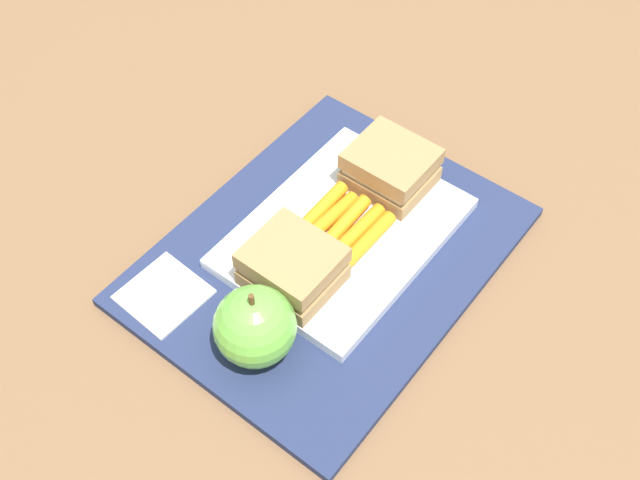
# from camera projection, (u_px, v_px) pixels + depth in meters

# --- Properties ---
(ground_plane) EXTENTS (2.40, 2.40, 0.00)m
(ground_plane) POSITION_uv_depth(u_px,v_px,m) (328.00, 258.00, 0.77)
(ground_plane) COLOR brown
(lunchbag_mat) EXTENTS (0.36, 0.28, 0.01)m
(lunchbag_mat) POSITION_uv_depth(u_px,v_px,m) (328.00, 255.00, 0.76)
(lunchbag_mat) COLOR navy
(lunchbag_mat) RESTS_ON ground_plane
(food_tray) EXTENTS (0.23, 0.17, 0.01)m
(food_tray) POSITION_uv_depth(u_px,v_px,m) (343.00, 233.00, 0.77)
(food_tray) COLOR white
(food_tray) RESTS_ON lunchbag_mat
(sandwich_half_left) EXTENTS (0.07, 0.08, 0.04)m
(sandwich_half_left) POSITION_uv_depth(u_px,v_px,m) (390.00, 168.00, 0.78)
(sandwich_half_left) COLOR #9E7A4C
(sandwich_half_left) RESTS_ON food_tray
(sandwich_half_right) EXTENTS (0.07, 0.08, 0.04)m
(sandwich_half_right) POSITION_uv_depth(u_px,v_px,m) (293.00, 266.00, 0.71)
(sandwich_half_right) COLOR #9E7A4C
(sandwich_half_right) RESTS_ON food_tray
(carrot_sticks_bundle) EXTENTS (0.08, 0.07, 0.02)m
(carrot_sticks_bundle) POSITION_uv_depth(u_px,v_px,m) (344.00, 224.00, 0.76)
(carrot_sticks_bundle) COLOR orange
(carrot_sticks_bundle) RESTS_ON food_tray
(apple) EXTENTS (0.07, 0.07, 0.08)m
(apple) POSITION_uv_depth(u_px,v_px,m) (255.00, 326.00, 0.66)
(apple) COLOR #66B742
(apple) RESTS_ON lunchbag_mat
(paper_napkin) EXTENTS (0.07, 0.07, 0.00)m
(paper_napkin) POSITION_uv_depth(u_px,v_px,m) (164.00, 294.00, 0.73)
(paper_napkin) COLOR white
(paper_napkin) RESTS_ON lunchbag_mat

